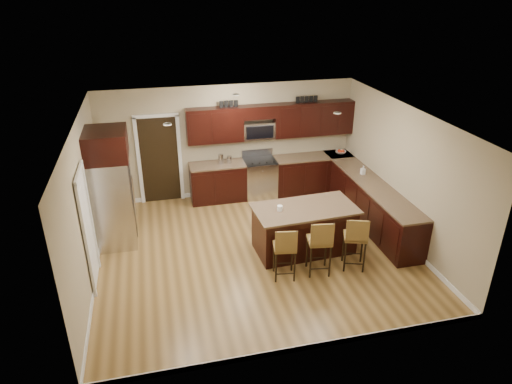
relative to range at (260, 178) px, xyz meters
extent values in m
plane|color=olive|center=(-0.68, -2.45, -0.47)|extent=(6.00, 6.00, 0.00)
plane|color=silver|center=(-0.68, -2.45, 2.23)|extent=(6.00, 6.00, 0.00)
plane|color=tan|center=(-0.68, 0.30, 0.88)|extent=(6.00, 0.00, 6.00)
plane|color=tan|center=(-3.68, -2.45, 0.88)|extent=(0.00, 5.50, 5.50)
plane|color=tan|center=(2.32, -2.45, 0.88)|extent=(0.00, 5.50, 5.50)
cube|color=black|center=(-1.03, 0.00, -0.03)|extent=(1.30, 0.60, 0.88)
cube|color=black|center=(1.35, 0.00, -0.03)|extent=(1.94, 0.60, 0.88)
cube|color=black|center=(2.02, -1.98, -0.03)|extent=(0.60, 3.35, 0.88)
cube|color=brown|center=(-1.03, 0.00, 0.43)|extent=(1.30, 0.63, 0.04)
cube|color=brown|center=(1.35, 0.00, 0.43)|extent=(1.94, 0.63, 0.04)
cube|color=brown|center=(2.02, -1.98, 0.43)|extent=(0.63, 3.35, 0.04)
cube|color=black|center=(-1.03, 0.13, 1.35)|extent=(1.30, 0.33, 0.80)
cube|color=black|center=(1.35, 0.13, 1.35)|extent=(1.94, 0.33, 0.80)
cube|color=black|center=(0.00, 0.13, 1.60)|extent=(0.76, 0.33, 0.30)
cube|color=silver|center=(0.00, 0.00, -0.02)|extent=(0.76, 0.64, 0.90)
cube|color=black|center=(0.00, 0.00, 0.44)|extent=(0.76, 0.60, 0.03)
cube|color=black|center=(0.00, -0.30, -0.02)|extent=(0.65, 0.01, 0.45)
cube|color=silver|center=(0.00, 0.27, 0.55)|extent=(0.76, 0.05, 0.18)
cube|color=silver|center=(0.00, 0.15, 1.15)|extent=(0.76, 0.31, 0.40)
cube|color=black|center=(-2.33, 0.28, 0.56)|extent=(0.85, 0.03, 2.06)
cube|color=white|center=(-3.66, -2.75, 0.55)|extent=(0.03, 0.80, 2.04)
cube|color=black|center=(0.24, -2.61, -0.03)|extent=(1.90, 1.03, 0.88)
cube|color=brown|center=(0.24, -2.61, 0.43)|extent=(2.01, 1.14, 0.04)
cube|color=black|center=(0.24, -2.61, -0.43)|extent=(1.82, 0.95, 0.09)
cube|color=olive|center=(-0.39, -3.39, 0.15)|extent=(0.44, 0.44, 0.05)
cube|color=olive|center=(-0.41, -3.56, 0.35)|extent=(0.38, 0.10, 0.41)
cylinder|color=black|center=(-0.55, -3.55, -0.18)|extent=(0.03, 0.03, 0.59)
cylinder|color=black|center=(-0.22, -3.55, -0.18)|extent=(0.03, 0.03, 0.59)
cylinder|color=black|center=(-0.55, -3.22, -0.18)|extent=(0.03, 0.03, 0.59)
cylinder|color=black|center=(-0.22, -3.22, -0.18)|extent=(0.03, 0.03, 0.59)
cube|color=olive|center=(0.26, -3.39, 0.18)|extent=(0.46, 0.46, 0.06)
cube|color=olive|center=(0.23, -3.57, 0.40)|extent=(0.41, 0.10, 0.43)
cylinder|color=black|center=(0.08, -3.56, -0.16)|extent=(0.03, 0.03, 0.63)
cylinder|color=black|center=(0.43, -3.56, -0.16)|extent=(0.03, 0.03, 0.63)
cylinder|color=black|center=(0.08, -3.21, -0.16)|extent=(0.03, 0.03, 0.63)
cylinder|color=black|center=(0.43, -3.21, -0.16)|extent=(0.03, 0.03, 0.63)
cube|color=olive|center=(0.94, -3.39, 0.17)|extent=(0.50, 0.50, 0.06)
cube|color=olive|center=(0.89, -3.56, 0.38)|extent=(0.39, 0.16, 0.43)
cylinder|color=black|center=(0.77, -3.56, -0.16)|extent=(0.03, 0.03, 0.62)
cylinder|color=black|center=(1.11, -3.56, -0.16)|extent=(0.03, 0.03, 0.62)
cylinder|color=black|center=(0.77, -3.22, -0.16)|extent=(0.03, 0.03, 0.62)
cylinder|color=black|center=(1.11, -3.22, -0.16)|extent=(0.03, 0.03, 0.62)
cube|color=silver|center=(-3.30, -1.45, 0.43)|extent=(0.72, 0.90, 1.81)
cube|color=black|center=(-2.94, -1.45, 0.43)|extent=(0.01, 0.02, 1.72)
cylinder|color=silver|center=(-2.91, -1.53, 0.52)|extent=(0.02, 0.02, 0.80)
cylinder|color=silver|center=(-2.91, -1.37, 0.52)|extent=(0.02, 0.02, 0.80)
cube|color=black|center=(-3.30, -1.45, 1.61)|extent=(0.78, 0.96, 0.54)
cube|color=brown|center=(0.20, -1.10, -0.47)|extent=(1.19, 0.99, 0.01)
imported|color=silver|center=(2.07, 0.00, 0.48)|extent=(0.35, 0.35, 0.07)
imported|color=#B2B2B2|center=(2.02, -1.35, 0.55)|extent=(0.09, 0.09, 0.20)
cylinder|color=silver|center=(-0.94, 0.00, 0.56)|extent=(0.12, 0.12, 0.23)
cylinder|color=silver|center=(-0.74, 0.00, 0.53)|extent=(0.11, 0.11, 0.17)
cylinder|color=white|center=(-0.26, -2.61, 0.50)|extent=(0.10, 0.10, 0.10)
camera|label=1|loc=(-2.44, -9.87, 4.39)|focal=32.00mm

